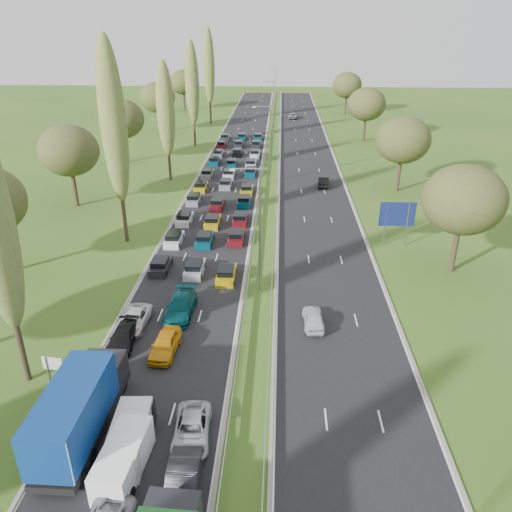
{
  "coord_description": "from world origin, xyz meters",
  "views": [
    {
      "loc": [
        6.2,
        1.22,
        23.19
      ],
      "look_at": [
        3.93,
        47.38,
        1.5
      ],
      "focal_mm": 35.0,
      "sensor_mm": 36.0,
      "label": 1
    }
  ],
  "objects_px": {
    "direction_sign": "(397,216)",
    "near_car_2": "(134,319)",
    "near_car_3": "(123,337)",
    "white_van_front": "(125,456)",
    "white_van_rear": "(131,435)",
    "blue_lorry": "(80,407)",
    "info_sign": "(53,366)"
  },
  "relations": [
    {
      "from": "near_car_2",
      "to": "white_van_front",
      "type": "bearing_deg",
      "value": -74.29
    },
    {
      "from": "white_van_rear",
      "to": "info_sign",
      "type": "bearing_deg",
      "value": 137.64
    },
    {
      "from": "near_car_2",
      "to": "white_van_rear",
      "type": "relative_size",
      "value": 0.94
    },
    {
      "from": "near_car_2",
      "to": "white_van_front",
      "type": "relative_size",
      "value": 0.94
    },
    {
      "from": "white_van_front",
      "to": "direction_sign",
      "type": "height_order",
      "value": "direction_sign"
    },
    {
      "from": "near_car_3",
      "to": "white_van_front",
      "type": "xyz_separation_m",
      "value": [
        3.67,
        -12.04,
        0.36
      ]
    },
    {
      "from": "blue_lorry",
      "to": "near_car_2",
      "type": "bearing_deg",
      "value": 91.87
    },
    {
      "from": "white_van_rear",
      "to": "near_car_3",
      "type": "bearing_deg",
      "value": 105.71
    },
    {
      "from": "white_van_front",
      "to": "info_sign",
      "type": "xyz_separation_m",
      "value": [
        -7.18,
        7.35,
        0.33
      ]
    },
    {
      "from": "blue_lorry",
      "to": "white_van_rear",
      "type": "bearing_deg",
      "value": -15.38
    },
    {
      "from": "blue_lorry",
      "to": "info_sign",
      "type": "height_order",
      "value": "blue_lorry"
    },
    {
      "from": "info_sign",
      "to": "direction_sign",
      "type": "height_order",
      "value": "direction_sign"
    },
    {
      "from": "near_car_2",
      "to": "info_sign",
      "type": "height_order",
      "value": "info_sign"
    },
    {
      "from": "near_car_3",
      "to": "blue_lorry",
      "type": "xyz_separation_m",
      "value": [
        0.37,
        -9.54,
        1.5
      ]
    },
    {
      "from": "info_sign",
      "to": "direction_sign",
      "type": "relative_size",
      "value": 0.4
    },
    {
      "from": "white_van_front",
      "to": "direction_sign",
      "type": "distance_m",
      "value": 39.34
    },
    {
      "from": "near_car_3",
      "to": "white_van_front",
      "type": "distance_m",
      "value": 12.59
    },
    {
      "from": "direction_sign",
      "to": "near_car_2",
      "type": "bearing_deg",
      "value": -144.28
    },
    {
      "from": "white_van_rear",
      "to": "direction_sign",
      "type": "height_order",
      "value": "direction_sign"
    },
    {
      "from": "near_car_2",
      "to": "near_car_3",
      "type": "xyz_separation_m",
      "value": [
        -0.14,
        -2.65,
        0.0
      ]
    },
    {
      "from": "near_car_2",
      "to": "near_car_3",
      "type": "relative_size",
      "value": 1.04
    },
    {
      "from": "near_car_2",
      "to": "info_sign",
      "type": "relative_size",
      "value": 2.26
    },
    {
      "from": "near_car_3",
      "to": "direction_sign",
      "type": "xyz_separation_m",
      "value": [
        25.29,
        20.74,
        2.89
      ]
    },
    {
      "from": "info_sign",
      "to": "white_van_front",
      "type": "bearing_deg",
      "value": -45.66
    },
    {
      "from": "white_van_front",
      "to": "info_sign",
      "type": "distance_m",
      "value": 10.28
    },
    {
      "from": "blue_lorry",
      "to": "info_sign",
      "type": "bearing_deg",
      "value": 129.45
    },
    {
      "from": "white_van_rear",
      "to": "near_car_2",
      "type": "bearing_deg",
      "value": 101.53
    },
    {
      "from": "white_van_rear",
      "to": "direction_sign",
      "type": "xyz_separation_m",
      "value": [
        21.7,
        31.21,
        2.53
      ]
    },
    {
      "from": "near_car_3",
      "to": "white_van_front",
      "type": "relative_size",
      "value": 0.9
    },
    {
      "from": "blue_lorry",
      "to": "white_van_rear",
      "type": "distance_m",
      "value": 3.55
    },
    {
      "from": "near_car_3",
      "to": "direction_sign",
      "type": "relative_size",
      "value": 0.88
    },
    {
      "from": "near_car_3",
      "to": "white_van_front",
      "type": "height_order",
      "value": "white_van_front"
    }
  ]
}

